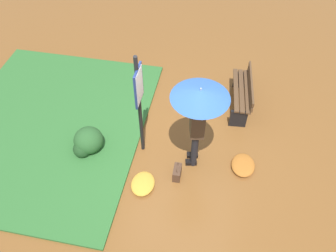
{
  "coord_description": "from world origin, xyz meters",
  "views": [
    {
      "loc": [
        4.08,
        0.5,
        5.55
      ],
      "look_at": [
        -0.06,
        -0.31,
        0.85
      ],
      "focal_mm": 36.84,
      "sensor_mm": 36.0,
      "label": 1
    }
  ],
  "objects_px": {
    "handbag": "(177,172)",
    "park_bench": "(243,92)",
    "person_with_umbrella": "(199,108)",
    "info_sign_post": "(139,97)"
  },
  "relations": [
    {
      "from": "person_with_umbrella",
      "to": "info_sign_post",
      "type": "height_order",
      "value": "info_sign_post"
    },
    {
      "from": "handbag",
      "to": "park_bench",
      "type": "height_order",
      "value": "park_bench"
    },
    {
      "from": "person_with_umbrella",
      "to": "handbag",
      "type": "bearing_deg",
      "value": -37.15
    },
    {
      "from": "info_sign_post",
      "to": "handbag",
      "type": "xyz_separation_m",
      "value": [
        0.53,
        0.79,
        -1.32
      ]
    },
    {
      "from": "person_with_umbrella",
      "to": "info_sign_post",
      "type": "distance_m",
      "value": 1.08
    },
    {
      "from": "info_sign_post",
      "to": "handbag",
      "type": "distance_m",
      "value": 1.63
    },
    {
      "from": "person_with_umbrella",
      "to": "info_sign_post",
      "type": "relative_size",
      "value": 0.89
    },
    {
      "from": "person_with_umbrella",
      "to": "handbag",
      "type": "relative_size",
      "value": 5.53
    },
    {
      "from": "info_sign_post",
      "to": "handbag",
      "type": "height_order",
      "value": "info_sign_post"
    },
    {
      "from": "handbag",
      "to": "info_sign_post",
      "type": "bearing_deg",
      "value": -124.01
    }
  ]
}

